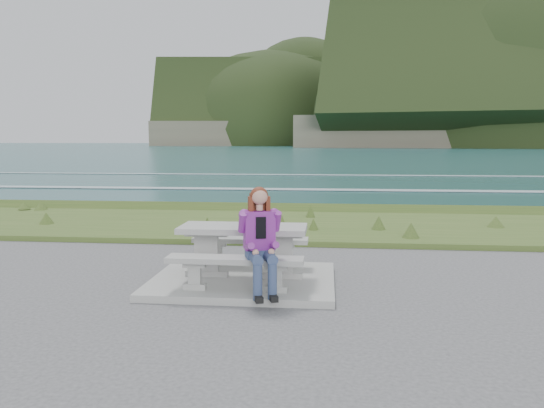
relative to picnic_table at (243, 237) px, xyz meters
name	(u,v)px	position (x,y,z in m)	size (l,w,h in m)	color
concrete_slab	(244,280)	(0.00, 0.00, -0.63)	(2.60, 2.10, 0.10)	gray
picnic_table	(243,237)	(0.00, 0.00, 0.00)	(1.80, 0.75, 0.75)	gray
bench_landward	(235,265)	(0.00, -0.70, -0.23)	(1.80, 0.35, 0.45)	gray
bench_seaward	(250,244)	(0.00, 0.70, -0.23)	(1.80, 0.35, 0.45)	gray
grass_verge	(277,228)	(0.00, 5.00, -0.68)	(160.00, 4.50, 0.22)	#375720
shore_drop	(286,212)	(0.00, 7.90, -0.68)	(160.00, 0.80, 2.20)	#615849
ocean	(308,203)	(0.00, 25.09, -2.42)	(1600.00, 1600.00, 0.09)	#1C4E50
seated_woman	(261,255)	(0.36, -0.82, -0.08)	(0.55, 0.75, 1.37)	#314C6E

